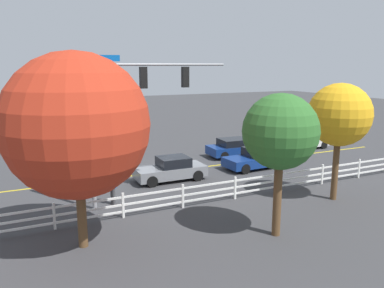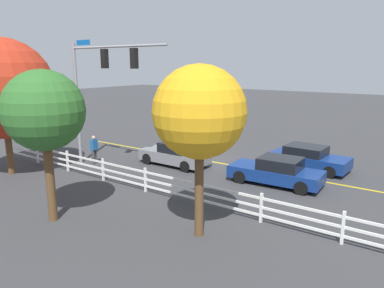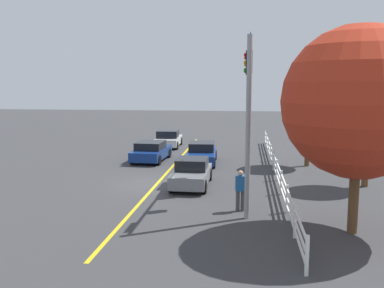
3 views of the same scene
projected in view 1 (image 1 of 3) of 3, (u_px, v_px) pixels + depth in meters
ground_plane at (162, 172)px, 24.42m from camera, size 120.00×120.00×0.00m
lane_center_stripe at (217, 165)px, 26.10m from camera, size 28.00×0.16×0.01m
signal_assembly at (130, 102)px, 17.94m from camera, size 6.93×0.38×7.09m
car_0 at (171, 169)px, 22.60m from camera, size 4.15×1.84×1.39m
car_1 at (303, 141)px, 31.30m from camera, size 4.03×2.06×1.38m
car_2 at (236, 148)px, 28.59m from camera, size 4.33×2.15×1.33m
car_3 at (258, 158)px, 25.33m from camera, size 4.55×2.04×1.37m
pedestrian at (112, 186)px, 18.60m from camera, size 0.31×0.43×1.69m
white_rail_fence at (259, 184)px, 20.04m from camera, size 26.10×0.10×1.15m
tree_0 at (280, 132)px, 14.56m from camera, size 2.91×2.91×5.64m
tree_1 at (76, 126)px, 13.51m from camera, size 5.20×5.20×7.16m
tree_2 at (339, 115)px, 18.64m from camera, size 3.07×3.07×5.83m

